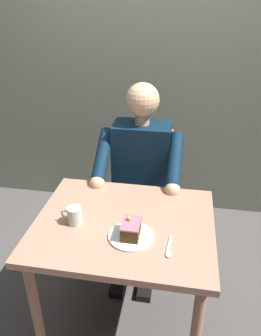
# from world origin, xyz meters

# --- Properties ---
(ground_plane) EXTENTS (14.00, 14.00, 0.00)m
(ground_plane) POSITION_xyz_m (0.00, 0.00, 0.00)
(ground_plane) COLOR #4B4846
(cafe_rear_panel) EXTENTS (6.40, 0.12, 3.00)m
(cafe_rear_panel) POSITION_xyz_m (0.00, -1.34, 1.50)
(cafe_rear_panel) COLOR gray
(cafe_rear_panel) RESTS_ON ground
(dining_table) EXTENTS (0.88, 0.72, 0.74)m
(dining_table) POSITION_xyz_m (0.00, 0.00, 0.64)
(dining_table) COLOR tan
(dining_table) RESTS_ON ground
(chair) EXTENTS (0.42, 0.42, 0.91)m
(chair) POSITION_xyz_m (0.00, -0.71, 0.51)
(chair) COLOR #B16D6B
(chair) RESTS_ON ground
(seated_person) EXTENTS (0.53, 0.58, 1.28)m
(seated_person) POSITION_xyz_m (0.00, -0.54, 0.67)
(seated_person) COLOR #0B2135
(seated_person) RESTS_ON ground
(dessert_plate) EXTENTS (0.21, 0.21, 0.01)m
(dessert_plate) POSITION_xyz_m (-0.05, 0.11, 0.75)
(dessert_plate) COLOR white
(dessert_plate) RESTS_ON dining_table
(cake_slice) EXTENTS (0.08, 0.12, 0.09)m
(cake_slice) POSITION_xyz_m (-0.05, 0.11, 0.79)
(cake_slice) COLOR #432E12
(cake_slice) RESTS_ON dessert_plate
(coffee_cup) EXTENTS (0.11, 0.07, 0.09)m
(coffee_cup) POSITION_xyz_m (0.24, 0.05, 0.79)
(coffee_cup) COLOR silver
(coffee_cup) RESTS_ON dining_table
(dessert_spoon) EXTENTS (0.03, 0.14, 0.01)m
(dessert_spoon) POSITION_xyz_m (-0.23, 0.17, 0.75)
(dessert_spoon) COLOR silver
(dessert_spoon) RESTS_ON dining_table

